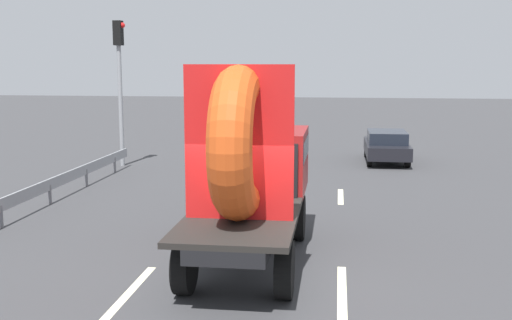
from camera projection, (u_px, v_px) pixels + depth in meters
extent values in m
plane|color=#38383A|center=(255.00, 278.00, 11.32)|extent=(120.00, 120.00, 0.00)
cylinder|color=black|center=(223.00, 215.00, 13.97)|extent=(0.28, 0.99, 0.99)
cylinder|color=black|center=(298.00, 217.00, 13.75)|extent=(0.28, 0.99, 0.99)
cylinder|color=black|center=(185.00, 265.00, 10.49)|extent=(0.28, 0.99, 0.99)
cylinder|color=black|center=(285.00, 270.00, 10.27)|extent=(0.28, 0.99, 0.99)
cube|color=black|center=(249.00, 214.00, 12.07)|extent=(1.30, 5.69, 0.25)
cube|color=maroon|center=(260.00, 160.00, 13.66)|extent=(2.00, 2.20, 1.35)
cube|color=black|center=(260.00, 147.00, 13.56)|extent=(2.02, 2.09, 0.44)
cube|color=black|center=(240.00, 220.00, 10.97)|extent=(2.00, 3.50, 0.10)
cube|color=black|center=(253.00, 170.00, 12.54)|extent=(1.80, 0.08, 1.10)
torus|color=#D84C19|center=(239.00, 143.00, 10.60)|extent=(0.74, 2.68, 2.68)
cube|color=red|center=(239.00, 143.00, 10.60)|extent=(1.90, 0.03, 2.68)
cylinder|color=black|center=(367.00, 150.00, 25.82)|extent=(0.20, 0.58, 0.58)
cylinder|color=black|center=(401.00, 151.00, 25.64)|extent=(0.20, 0.58, 0.58)
cylinder|color=black|center=(370.00, 159.00, 23.44)|extent=(0.20, 0.58, 0.58)
cylinder|color=black|center=(408.00, 160.00, 23.26)|extent=(0.20, 0.58, 0.58)
cube|color=black|center=(386.00, 148.00, 24.50)|extent=(1.63, 3.79, 0.50)
cube|color=black|center=(387.00, 137.00, 24.34)|extent=(1.46, 2.12, 0.45)
cylinder|color=gray|center=(121.00, 106.00, 23.34)|extent=(0.16, 0.16, 4.53)
cube|color=black|center=(118.00, 33.00, 22.92)|extent=(0.30, 0.36, 0.90)
sphere|color=red|center=(122.00, 25.00, 22.86)|extent=(0.20, 0.20, 0.20)
cube|color=gray|center=(69.00, 176.00, 18.39)|extent=(0.06, 10.15, 0.32)
cylinder|color=slate|center=(1.00, 217.00, 14.70)|extent=(0.10, 0.10, 0.55)
cylinder|color=slate|center=(50.00, 194.00, 17.19)|extent=(0.10, 0.10, 0.55)
cylinder|color=slate|center=(86.00, 178.00, 19.67)|extent=(0.10, 0.10, 0.55)
cylinder|color=slate|center=(115.00, 165.00, 22.16)|extent=(0.10, 0.10, 0.55)
cube|color=beige|center=(128.00, 294.00, 10.53)|extent=(0.16, 2.78, 0.01)
cube|color=beige|center=(218.00, 195.00, 18.34)|extent=(0.16, 2.50, 0.01)
cube|color=beige|center=(342.00, 294.00, 10.50)|extent=(0.16, 2.90, 0.01)
cube|color=beige|center=(341.00, 197.00, 18.18)|extent=(0.16, 2.12, 0.01)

